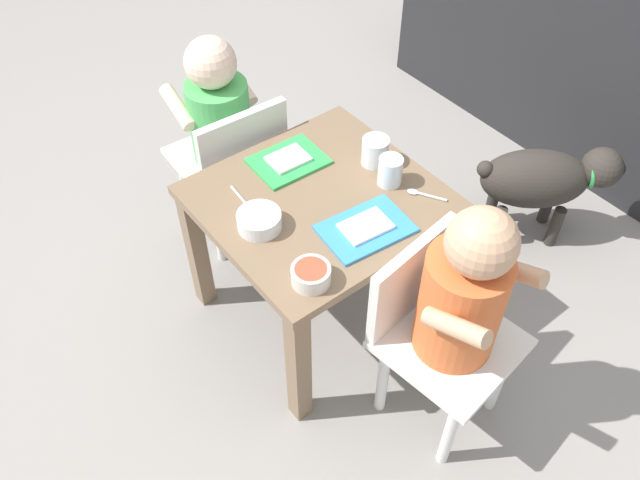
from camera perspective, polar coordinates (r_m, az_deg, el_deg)
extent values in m
plane|color=gray|center=(1.89, 0.00, -5.86)|extent=(7.00, 7.00, 0.00)
cube|color=#232326|center=(2.36, 25.24, 16.70)|extent=(1.60, 0.37, 0.95)
cube|color=#7A6047|center=(1.57, 0.00, 3.48)|extent=(0.52, 0.55, 0.03)
cube|color=#7A6047|center=(1.79, -10.77, -0.93)|extent=(0.04, 0.04, 0.41)
cube|color=#7A6047|center=(1.54, -1.89, -11.12)|extent=(0.04, 0.04, 0.41)
cube|color=#7A6047|center=(1.97, 1.46, 5.54)|extent=(0.04, 0.04, 0.41)
cube|color=#7A6047|center=(1.74, 11.05, -2.54)|extent=(0.04, 0.04, 0.41)
cube|color=silver|center=(1.93, -8.35, 7.17)|extent=(0.29, 0.29, 0.02)
cube|color=silver|center=(1.77, -6.70, 7.98)|extent=(0.04, 0.27, 0.22)
cylinder|color=#4CB259|center=(1.85, -8.78, 10.23)|extent=(0.17, 0.17, 0.24)
sphere|color=beige|center=(1.76, -9.64, 15.14)|extent=(0.14, 0.14, 0.14)
cylinder|color=silver|center=(2.13, -6.92, 6.57)|extent=(0.03, 0.03, 0.28)
cylinder|color=silver|center=(2.07, -11.68, 4.40)|extent=(0.03, 0.03, 0.28)
cylinder|color=silver|center=(2.00, -4.00, 3.56)|extent=(0.03, 0.03, 0.28)
cylinder|color=silver|center=(1.94, -8.99, 1.17)|extent=(0.03, 0.03, 0.28)
cylinder|color=beige|center=(1.89, -7.14, 13.47)|extent=(0.15, 0.05, 0.09)
cylinder|color=beige|center=(1.83, -12.42, 11.33)|extent=(0.15, 0.05, 0.09)
cube|color=silver|center=(1.51, 11.40, -8.89)|extent=(0.31, 0.31, 0.02)
cube|color=silver|center=(1.45, 8.06, -3.41)|extent=(0.06, 0.27, 0.22)
cylinder|color=#D86633|center=(1.39, 12.26, -5.57)|extent=(0.18, 0.18, 0.27)
sphere|color=tan|center=(1.24, 14.06, -0.23)|extent=(0.14, 0.14, 0.14)
cylinder|color=silver|center=(1.56, 11.36, -16.22)|extent=(0.03, 0.03, 0.28)
cylinder|color=silver|center=(1.66, 15.53, -11.52)|extent=(0.03, 0.03, 0.28)
cylinder|color=silver|center=(1.61, 5.57, -11.97)|extent=(0.03, 0.03, 0.28)
cylinder|color=silver|center=(1.70, 9.99, -7.72)|extent=(0.03, 0.03, 0.28)
cylinder|color=tan|center=(1.27, 11.89, -7.52)|extent=(0.15, 0.06, 0.09)
cylinder|color=tan|center=(1.39, 16.70, -2.57)|extent=(0.15, 0.06, 0.09)
ellipsoid|color=#332D28|center=(2.04, 18.37, 5.14)|extent=(0.33, 0.36, 0.18)
sphere|color=#332D28|center=(2.07, 23.57, 5.87)|extent=(0.12, 0.12, 0.12)
sphere|color=black|center=(2.09, 24.60, 5.72)|extent=(0.05, 0.05, 0.05)
torus|color=green|center=(2.07, 22.59, 5.63)|extent=(0.10, 0.09, 0.10)
sphere|color=#332D28|center=(1.97, 14.35, 6.08)|extent=(0.05, 0.05, 0.05)
cylinder|color=#332D28|center=(2.13, 19.98, 1.12)|extent=(0.04, 0.04, 0.15)
cylinder|color=#332D28|center=(2.20, 19.39, 3.03)|extent=(0.04, 0.04, 0.15)
cylinder|color=#332D28|center=(2.08, 15.35, 1.20)|extent=(0.04, 0.04, 0.15)
cylinder|color=#332D28|center=(2.15, 14.90, 3.14)|extent=(0.04, 0.04, 0.15)
cube|color=green|center=(1.66, -2.81, 6.95)|extent=(0.15, 0.19, 0.01)
cube|color=white|center=(1.66, -2.82, 7.17)|extent=(0.08, 0.10, 0.01)
cube|color=#388CD8|center=(1.49, 4.04, 1.01)|extent=(0.16, 0.22, 0.01)
cube|color=white|center=(1.48, 4.05, 1.22)|extent=(0.09, 0.12, 0.01)
cylinder|color=white|center=(1.65, 4.88, 7.80)|extent=(0.07, 0.07, 0.07)
cylinder|color=silver|center=(1.65, 4.85, 7.45)|extent=(0.06, 0.06, 0.05)
cylinder|color=white|center=(1.59, 6.20, 6.07)|extent=(0.06, 0.06, 0.07)
cylinder|color=silver|center=(1.60, 6.14, 5.55)|extent=(0.05, 0.05, 0.04)
cylinder|color=silver|center=(1.37, -0.80, -3.10)|extent=(0.09, 0.09, 0.04)
cylinder|color=#D84C33|center=(1.36, -0.81, -2.62)|extent=(0.07, 0.07, 0.01)
cylinder|color=white|center=(1.49, -5.37, 1.71)|extent=(0.10, 0.10, 0.04)
cylinder|color=#D84C33|center=(1.48, -5.42, 2.17)|extent=(0.08, 0.08, 0.01)
cylinder|color=silver|center=(1.59, 9.83, 3.79)|extent=(0.07, 0.04, 0.01)
ellipsoid|color=silver|center=(1.59, 8.18, 4.24)|extent=(0.03, 0.03, 0.01)
cylinder|color=silver|center=(1.58, -7.16, 3.92)|extent=(0.08, 0.01, 0.01)
ellipsoid|color=silver|center=(1.55, -6.30, 2.93)|extent=(0.03, 0.02, 0.01)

